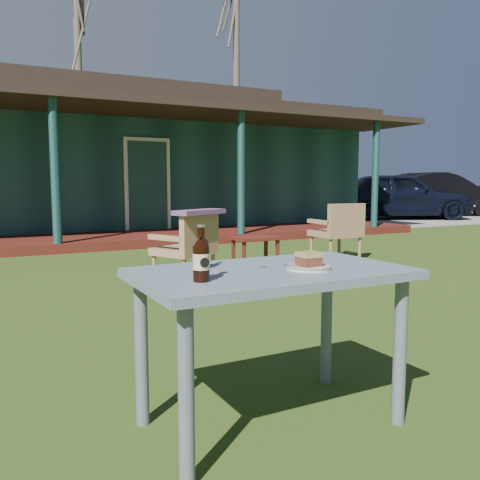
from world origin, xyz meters
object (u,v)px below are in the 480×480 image
cola_bottle_far (201,259)px  armchair_left (189,244)px  armchair_right (339,228)px  cola_bottle_near (202,251)px  cafe_table (271,291)px  plate (308,267)px  cake_slice (309,259)px  car_far (436,195)px  car_near (398,196)px  side_table (255,241)px

cola_bottle_far → armchair_left: size_ratio=0.29×
armchair_left → armchair_right: (2.54, 0.58, 0.03)m
cola_bottle_near → armchair_left: (1.19, 3.08, -0.37)m
cafe_table → plate: size_ratio=5.88×
cake_slice → cola_bottle_near: size_ratio=0.47×
plate → cola_bottle_near: bearing=151.0°
car_far → plate: 15.99m
car_near → cola_bottle_near: 14.09m
armchair_right → cafe_table: bearing=-132.2°
plate → side_table: 4.43m
armchair_right → side_table: size_ratio=1.36×
armchair_left → side_table: (1.20, 0.64, -0.09)m
armchair_right → car_near: bearing=39.7°
cola_bottle_far → cake_slice: bearing=4.7°
cafe_table → armchair_left: 3.37m
side_table → car_near: bearing=34.5°
cafe_table → armchair_left: bearing=74.1°
car_near → cola_bottle_far: size_ratio=19.01×
car_near → cake_slice: bearing=157.9°
cola_bottle_far → armchair_right: bearing=45.6°
car_near → cola_bottle_far: (-10.68, -9.61, 0.09)m
car_far → armchair_right: (-9.09, -6.20, -0.26)m
cafe_table → plate: 0.20m
plate → cola_bottle_far: bearing=-175.3°
cola_bottle_far → side_table: (2.51, 3.99, -0.47)m
plate → cola_bottle_far: (-0.54, -0.04, 0.08)m
armchair_left → cafe_table: bearing=-105.9°
cola_bottle_far → armchair_right: size_ratio=0.27×
side_table → cola_bottle_near: bearing=-122.7°
plate → cola_bottle_near: (-0.41, 0.23, 0.07)m
plate → car_far: bearing=39.1°
cafe_table → cola_bottle_far: size_ratio=5.40×
cake_slice → plate: bearing=-179.7°
car_far → cafe_table: (-12.54, -10.02, -0.10)m
plate → cola_bottle_near: cola_bottle_near is taller
plate → cola_bottle_far: 0.54m
car_far → armchair_left: 13.46m
plate → cake_slice: (0.00, 0.00, 0.04)m
car_near → cola_bottle_near: size_ratio=21.65×
cake_slice → cola_bottle_far: cola_bottle_far is taller
armchair_left → car_near: bearing=33.7°
plate → armchair_left: size_ratio=0.27×
car_far → side_table: 12.11m
cake_slice → armchair_left: cake_slice is taller
car_far → cake_slice: bearing=143.4°
plate → armchair_right: armchair_right is taller
car_far → cake_slice: (-12.40, -10.09, 0.05)m
car_far → plate: bearing=143.4°
side_table → cafe_table: bearing=-118.7°
car_near → cola_bottle_far: car_near is taller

